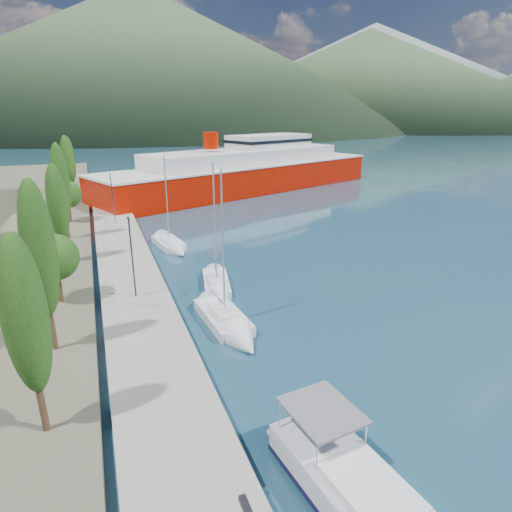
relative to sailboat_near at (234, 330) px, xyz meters
name	(u,v)px	position (x,y,z in m)	size (l,w,h in m)	color
ground	(130,160)	(3.48, 110.93, -0.31)	(1400.00, 1400.00, 0.00)	navy
quay	(125,260)	(-5.52, 16.93, 0.09)	(5.00, 88.00, 0.80)	gray
hills_far	(194,62)	(142.06, 609.66, 77.08)	(1480.00, 900.00, 180.00)	slate
hills_near	(214,67)	(101.52, 363.43, 48.86)	(1010.00, 520.00, 115.00)	#395231
tree_row	(61,198)	(-10.75, 22.40, 5.43)	(3.43, 61.66, 10.29)	#47301E
lamp_posts	(132,257)	(-5.52, 6.39, 3.77)	(0.15, 49.60, 6.06)	#2D2D33
sailboat_near	(234,330)	(0.00, 0.00, 0.00)	(3.02, 8.28, 11.66)	silver
sailboat_mid	(218,292)	(0.79, 6.43, -0.04)	(3.59, 8.00, 11.15)	silver
sailboat_far	(174,248)	(-0.33, 19.24, -0.01)	(3.38, 7.50, 10.63)	silver
ferry	(247,172)	(19.05, 50.31, 3.10)	(56.99, 31.91, 11.23)	#B31100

